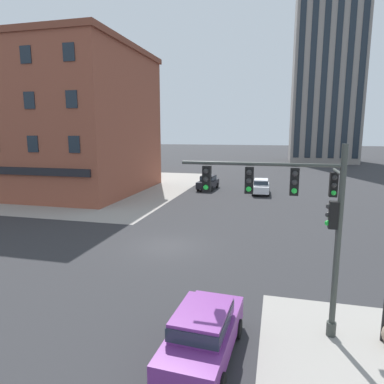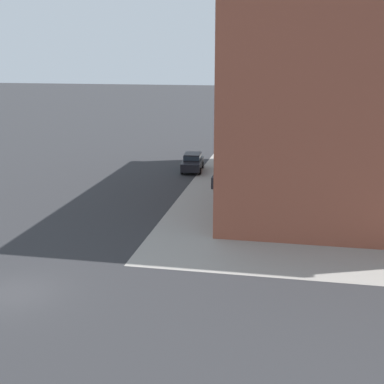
% 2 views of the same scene
% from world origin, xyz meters
% --- Properties ---
extents(ground_plane, '(320.00, 320.00, 0.00)m').
position_xyz_m(ground_plane, '(0.00, 0.00, 0.00)').
color(ground_plane, '#2D2D30').
extents(sidewalk_far_corner, '(32.00, 32.00, 0.02)m').
position_xyz_m(sidewalk_far_corner, '(-20.00, 20.00, 0.00)').
color(sidewalk_far_corner, gray).
rests_on(sidewalk_far_corner, ground).
extents(traffic_signal_main, '(5.44, 2.09, 6.55)m').
position_xyz_m(traffic_signal_main, '(7.20, -7.24, 4.29)').
color(traffic_signal_main, '#383D38').
rests_on(traffic_signal_main, ground).
extents(car_main_southbound_near, '(2.11, 4.50, 1.68)m').
position_xyz_m(car_main_southbound_near, '(-1.70, 21.15, 0.92)').
color(car_main_southbound_near, black).
rests_on(car_main_southbound_near, ground).
extents(car_main_southbound_far, '(2.08, 4.49, 1.68)m').
position_xyz_m(car_main_southbound_far, '(4.35, -9.68, 0.92)').
color(car_main_southbound_far, '#7A3389').
rests_on(car_main_southbound_far, ground).
extents(car_cross_eastbound, '(2.00, 4.46, 1.68)m').
position_xyz_m(car_cross_eastbound, '(4.67, 19.51, 0.92)').
color(car_cross_eastbound, silver).
rests_on(car_cross_eastbound, ground).
extents(storefront_block_near_corner, '(26.07, 17.36, 16.06)m').
position_xyz_m(storefront_block_near_corner, '(-21.78, 16.47, 8.04)').
color(storefront_block_near_corner, brown).
rests_on(storefront_block_near_corner, ground).
extents(residential_tower_skyline_right, '(14.47, 15.26, 67.31)m').
position_xyz_m(residential_tower_skyline_right, '(16.09, 66.10, 33.68)').
color(residential_tower_skyline_right, gray).
rests_on(residential_tower_skyline_right, ground).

